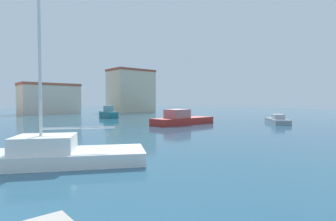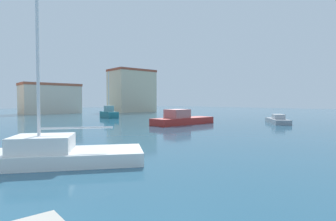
{
  "view_description": "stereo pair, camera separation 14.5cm",
  "coord_description": "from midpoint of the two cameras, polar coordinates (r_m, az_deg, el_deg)",
  "views": [
    {
      "loc": [
        0.93,
        -4.97,
        2.48
      ],
      "look_at": [
        18.79,
        15.65,
        1.53
      ],
      "focal_mm": 28.28,
      "sensor_mm": 36.0,
      "label": 1
    },
    {
      "loc": [
        1.04,
        -5.06,
        2.48
      ],
      "look_at": [
        18.79,
        15.65,
        1.53
      ],
      "focal_mm": 28.28,
      "sensor_mm": 36.0,
      "label": 2
    }
  ],
  "objects": [
    {
      "name": "motorboat_red_outer_mooring",
      "position": [
        28.6,
        3.13,
        -1.88
      ],
      "size": [
        7.61,
        2.56,
        1.63
      ],
      "color": "#B22823",
      "rests_on": "water"
    },
    {
      "name": "sailboat_white_distant_east",
      "position": [
        11.59,
        -25.52,
        -8.26
      ],
      "size": [
        8.11,
        5.99,
        12.43
      ],
      "color": "white",
      "rests_on": "water"
    },
    {
      "name": "warehouse_block",
      "position": [
        62.84,
        -7.74,
        4.22
      ],
      "size": [
        9.78,
        6.81,
        9.86
      ],
      "color": "beige",
      "rests_on": "ground"
    },
    {
      "name": "water",
      "position": [
        28.78,
        -11.32,
        -3.0
      ],
      "size": [
        160.0,
        160.0,
        0.0
      ],
      "primitive_type": "plane",
      "color": "#285670",
      "rests_on": "ground"
    },
    {
      "name": "sailboat_teal_mid_harbor",
      "position": [
        41.28,
        -12.52,
        -0.59
      ],
      "size": [
        2.27,
        4.94,
        7.05
      ],
      "color": "#1E707A",
      "rests_on": "water"
    },
    {
      "name": "harbor_office",
      "position": [
        59.06,
        -23.96,
        2.38
      ],
      "size": [
        11.15,
        5.93,
        6.09
      ],
      "color": "beige",
      "rests_on": "ground"
    },
    {
      "name": "motorboat_grey_center_channel",
      "position": [
        32.42,
        22.65,
        -1.94
      ],
      "size": [
        5.39,
        4.86,
        1.04
      ],
      "color": "gray",
      "rests_on": "water"
    }
  ]
}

